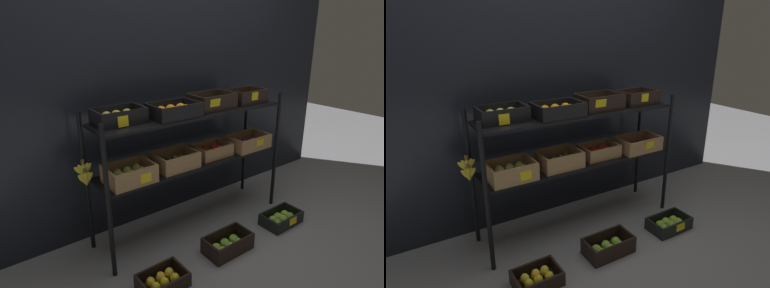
% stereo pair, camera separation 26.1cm
% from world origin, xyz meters
% --- Properties ---
extents(ground_plane, '(10.00, 10.00, 0.00)m').
position_xyz_m(ground_plane, '(0.00, 0.00, 0.00)').
color(ground_plane, gray).
extents(storefront_wall, '(4.01, 0.12, 1.93)m').
position_xyz_m(storefront_wall, '(0.00, 0.39, 0.97)').
color(storefront_wall, black).
rests_on(storefront_wall, ground_plane).
extents(display_rack, '(1.73, 0.41, 1.10)m').
position_xyz_m(display_rack, '(-0.03, -0.01, 0.79)').
color(display_rack, black).
rests_on(display_rack, ground_plane).
extents(crate_ground_lemon, '(0.31, 0.21, 0.10)m').
position_xyz_m(crate_ground_lemon, '(-0.60, -0.48, 0.04)').
color(crate_ground_lemon, black).
rests_on(crate_ground_lemon, ground_plane).
extents(crate_ground_apple_green, '(0.36, 0.20, 0.13)m').
position_xyz_m(crate_ground_apple_green, '(-0.02, -0.46, 0.05)').
color(crate_ground_apple_green, black).
rests_on(crate_ground_apple_green, ground_plane).
extents(crate_ground_center_apple_green, '(0.35, 0.22, 0.10)m').
position_xyz_m(crate_ground_center_apple_green, '(0.60, -0.47, 0.04)').
color(crate_ground_center_apple_green, black).
rests_on(crate_ground_center_apple_green, ground_plane).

